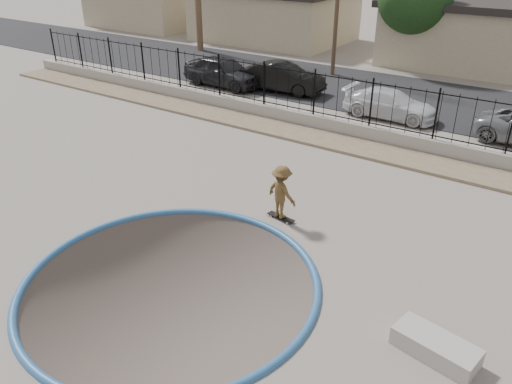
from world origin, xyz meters
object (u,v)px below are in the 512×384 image
object	(u,v)px
skateboard	(281,217)
car_b	(282,77)
concrete_ledge	(436,347)
car_a	(223,71)
skater	(281,195)
car_c	(391,104)

from	to	relation	value
skateboard	car_b	distance (m)	13.28
concrete_ledge	car_b	bearing A→B (deg)	131.22
skateboard	car_a	xyz separation A→B (m)	(-10.23, 10.40, 0.76)
concrete_ledge	car_a	distance (m)	20.29
skater	car_a	size ratio (longest dim) A/B	0.34
skater	skateboard	xyz separation A→B (m)	(0.00, 0.00, -0.72)
concrete_ledge	car_c	world-z (taller)	car_c
concrete_ledge	car_b	xyz separation A→B (m)	(-12.25, 13.98, 0.56)
concrete_ledge	car_a	world-z (taller)	car_a
skateboard	car_b	size ratio (longest dim) A/B	0.20
skater	car_b	size ratio (longest dim) A/B	0.35
car_a	car_b	bearing A→B (deg)	-73.42
car_a	concrete_ledge	bearing A→B (deg)	-128.57
skater	car_a	xyz separation A→B (m)	(-10.23, 10.40, 0.04)
car_a	skater	bearing A→B (deg)	-133.71
skater	car_c	world-z (taller)	skater
car_b	car_c	world-z (taller)	car_b
concrete_ledge	car_a	bearing A→B (deg)	139.66
skateboard	car_a	world-z (taller)	car_a
car_a	car_c	distance (m)	9.40
skateboard	car_c	size ratio (longest dim) A/B	0.21
car_a	car_c	bearing A→B (deg)	-88.23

